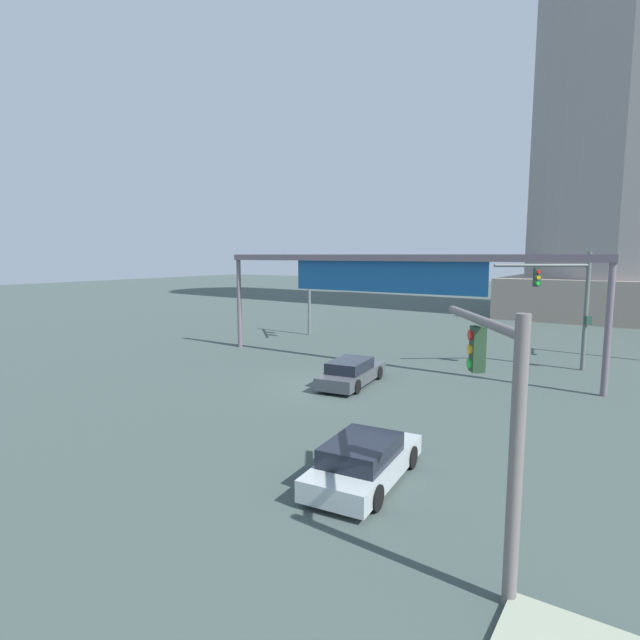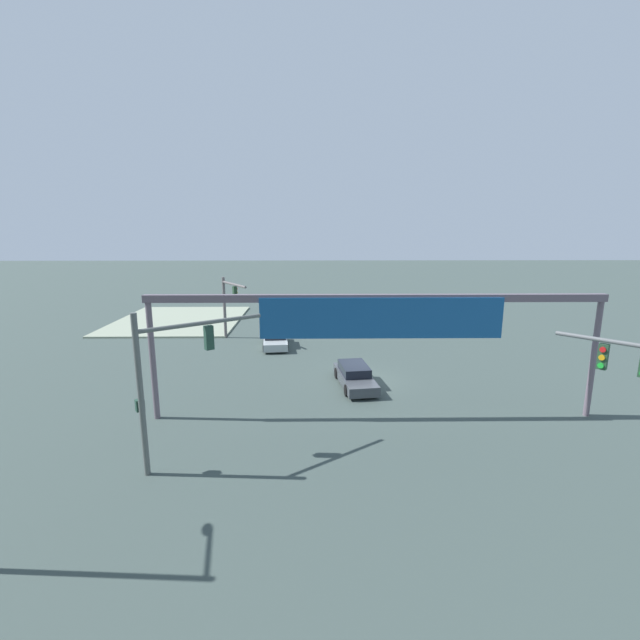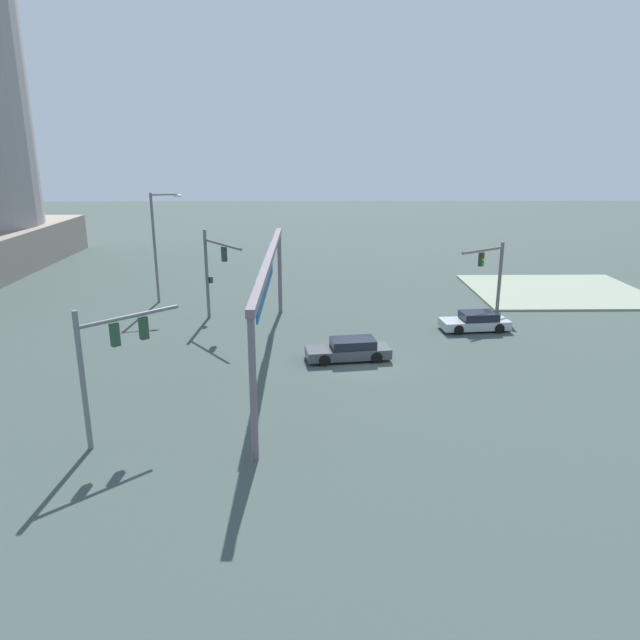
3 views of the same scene
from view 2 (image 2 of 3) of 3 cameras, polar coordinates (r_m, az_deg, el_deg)
The scene contains 7 objects.
ground_plane at distance 26.53m, azimuth 5.53°, elevation -8.05°, with size 194.53×194.53×0.00m, color #3E4C48.
sidewalk_corner at distance 45.33m, azimuth -17.91°, elevation -0.02°, with size 11.86×13.82×0.15m, color gray.
traffic_signal_near_corner at distance 17.23m, azimuth -19.31°, elevation -6.07°, with size 4.39×3.06×6.18m.
traffic_signal_cross_street at distance 36.01m, azimuth -11.86°, elevation 2.64°, with size 2.54×3.58×5.09m.
overhead_sign_gantry at distance 20.41m, azimuth 7.54°, elevation 0.56°, with size 21.43×0.43×6.05m.
sedan_car_approaching at distance 25.77m, azimuth 4.56°, elevation -7.29°, with size 2.33×4.91×1.21m.
sedan_car_waiting_far at distance 34.05m, azimuth -5.87°, elevation -2.50°, with size 2.22×4.55×1.21m.
Camera 2 is at (2.87, 24.76, 9.09)m, focal length 24.50 mm.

